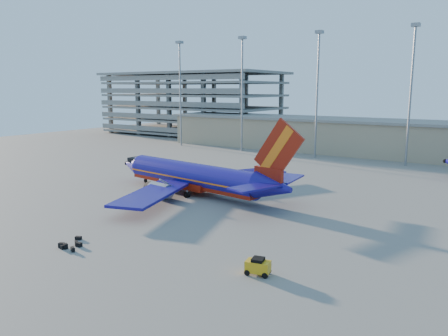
{
  "coord_description": "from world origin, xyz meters",
  "views": [
    {
      "loc": [
        32.76,
        -49.9,
        15.86
      ],
      "look_at": [
        -3.1,
        4.5,
        4.0
      ],
      "focal_mm": 35.0,
      "sensor_mm": 36.0,
      "label": 1
    }
  ],
  "objects": [
    {
      "name": "luggage_pile",
      "position": [
        -3.57,
        -23.26,
        0.22
      ],
      "size": [
        3.1,
        3.24,
        0.54
      ],
      "color": "black",
      "rests_on": "ground"
    },
    {
      "name": "baggage_tug",
      "position": [
        15.65,
        -18.62,
        0.79
      ],
      "size": [
        2.31,
        1.66,
        1.51
      ],
      "rotation": [
        0.0,
        0.0,
        0.2
      ],
      "color": "gold",
      "rests_on": "ground"
    },
    {
      "name": "parking_garage",
      "position": [
        -62.0,
        74.05,
        11.73
      ],
      "size": [
        62.0,
        32.0,
        21.4
      ],
      "color": "slate",
      "rests_on": "ground"
    },
    {
      "name": "ground",
      "position": [
        0.0,
        0.0,
        0.0
      ],
      "size": [
        220.0,
        220.0,
        0.0
      ],
      "primitive_type": "plane",
      "color": "slate",
      "rests_on": "ground"
    },
    {
      "name": "aircraft_main",
      "position": [
        -6.59,
        2.13,
        2.62
      ],
      "size": [
        36.18,
        34.6,
        12.28
      ],
      "rotation": [
        0.0,
        0.0,
        -0.13
      ],
      "color": "navy",
      "rests_on": "ground"
    },
    {
      "name": "terminal_building",
      "position": [
        10.0,
        58.0,
        4.32
      ],
      "size": [
        122.0,
        16.0,
        8.5
      ],
      "color": "gray",
      "rests_on": "ground"
    },
    {
      "name": "light_mast_row",
      "position": [
        5.0,
        46.0,
        17.55
      ],
      "size": [
        101.6,
        1.6,
        28.65
      ],
      "color": "gray",
      "rests_on": "ground"
    }
  ]
}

